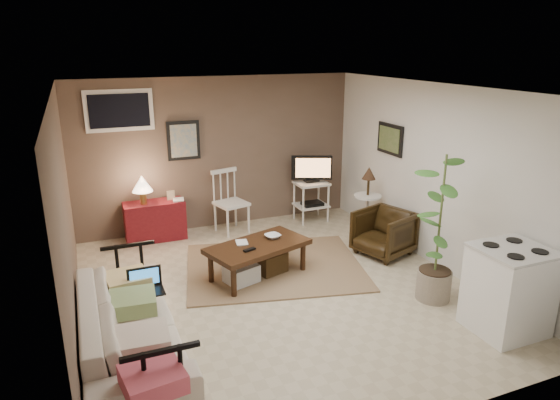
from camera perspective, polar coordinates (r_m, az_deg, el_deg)
name	(u,v)px	position (r m, az deg, el deg)	size (l,w,h in m)	color
floor	(278,290)	(6.18, -0.26, -10.20)	(5.00, 5.00, 0.00)	#C1B293
art_back	(184,141)	(7.83, -10.97, 6.69)	(0.50, 0.03, 0.60)	black
art_right	(390,139)	(7.60, 12.47, 6.81)	(0.03, 0.60, 0.45)	black
window	(119,111)	(7.63, -17.90, 9.70)	(0.96, 0.03, 0.60)	silver
rug	(275,267)	(6.75, -0.63, -7.61)	(2.30, 1.84, 0.02)	#8C6D51
coffee_table	(257,258)	(6.38, -2.59, -6.62)	(1.42, 1.02, 0.48)	#341D0E
sofa	(129,318)	(4.96, -16.85, -12.79)	(2.21, 0.65, 0.86)	beige
sofa_pillows	(138,321)	(4.70, -15.95, -13.16)	(0.42, 2.10, 0.15)	beige
sofa_end_rails	(144,321)	(5.00, -15.31, -13.20)	(0.59, 2.21, 0.74)	black
laptop	(146,284)	(5.26, -15.11, -9.29)	(0.34, 0.25, 0.23)	black
red_console	(154,217)	(7.79, -14.22, -1.92)	(0.89, 0.40, 1.03)	maroon
spindle_chair	(231,203)	(7.88, -5.65, -0.40)	(0.55, 0.55, 0.99)	silver
tv_stand	(312,187)	(8.31, 3.63, 1.52)	(0.63, 0.43, 1.12)	silver
side_table	(368,194)	(7.69, 10.01, 0.68)	(0.41, 0.41, 1.11)	silver
armchair	(384,231)	(7.18, 11.76, -3.46)	(0.69, 0.64, 0.71)	black
potted_plant	(440,224)	(5.89, 17.79, -2.60)	(0.44, 0.44, 1.76)	#A0907F
stove	(509,290)	(5.69, 24.68, -9.30)	(0.71, 0.66, 0.93)	white
bowl	(273,231)	(6.46, -0.84, -3.55)	(0.20, 0.05, 0.20)	#341D0E
book_table	(236,236)	(6.30, -5.07, -4.15)	(0.14, 0.01, 0.20)	#341D0E
book_console	(173,194)	(7.70, -12.17, 0.70)	(0.16, 0.02, 0.22)	#341D0E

